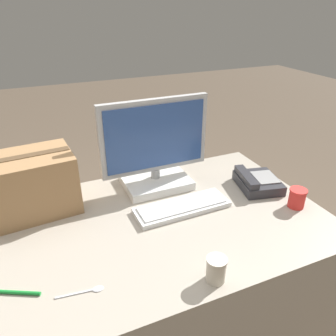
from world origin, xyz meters
name	(u,v)px	position (x,y,z in m)	size (l,w,h in m)	color
office_desk	(120,295)	(0.00, 0.00, 0.36)	(1.80, 0.90, 0.72)	#A89E8E
monitor	(155,153)	(0.29, 0.28, 0.89)	(0.53, 0.26, 0.44)	white
keyboard	(182,207)	(0.32, 0.03, 0.73)	(0.43, 0.15, 0.03)	silver
desk_phone	(257,182)	(0.74, 0.06, 0.75)	(0.23, 0.25, 0.08)	#2D2D33
paper_cup_left	(216,269)	(0.24, -0.38, 0.76)	(0.07, 0.07, 0.09)	beige
paper_cup_right	(297,198)	(0.80, -0.15, 0.76)	(0.08, 0.08, 0.09)	red
spoon	(88,291)	(-0.15, -0.26, 0.72)	(0.15, 0.03, 0.00)	silver
cardboard_box	(32,184)	(-0.27, 0.29, 0.85)	(0.38, 0.28, 0.26)	#9E754C
pen_marker	(20,293)	(-0.36, -0.19, 0.72)	(0.13, 0.07, 0.01)	#198C33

